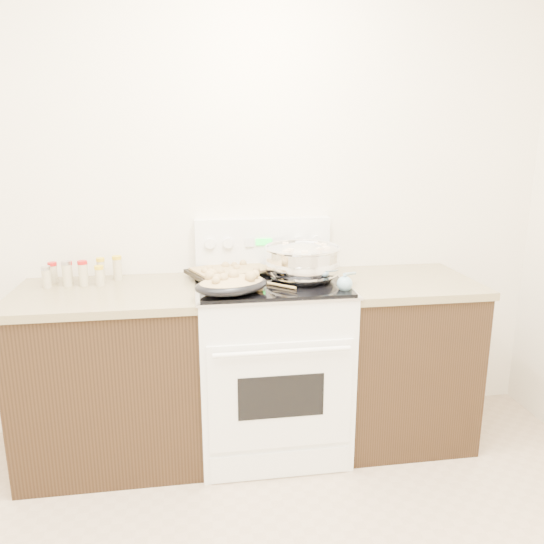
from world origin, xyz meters
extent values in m
cube|color=white|center=(0.00, 1.77, 1.35)|extent=(4.00, 0.05, 2.70)
cube|color=black|center=(-0.48, 1.43, 0.44)|extent=(0.90, 0.64, 0.88)
cube|color=brown|center=(-0.48, 1.43, 0.90)|extent=(0.93, 0.67, 0.04)
cube|color=black|center=(1.08, 1.43, 0.44)|extent=(0.70, 0.64, 0.88)
cube|color=brown|center=(1.08, 1.43, 0.90)|extent=(0.73, 0.67, 0.04)
cube|color=white|center=(0.35, 1.42, 0.46)|extent=(0.76, 0.66, 0.92)
cube|color=white|center=(0.35, 1.08, 0.45)|extent=(0.70, 0.01, 0.55)
cube|color=black|center=(0.35, 1.08, 0.46)|extent=(0.42, 0.01, 0.22)
cylinder|color=white|center=(0.35, 1.04, 0.70)|extent=(0.65, 0.02, 0.02)
cube|color=white|center=(0.35, 1.09, 0.08)|extent=(0.70, 0.01, 0.14)
cube|color=silver|center=(0.35, 1.42, 0.93)|extent=(0.78, 0.68, 0.01)
cube|color=black|center=(0.35, 1.42, 0.94)|extent=(0.74, 0.64, 0.01)
cube|color=white|center=(0.35, 1.72, 1.08)|extent=(0.76, 0.07, 0.28)
cylinder|color=white|center=(0.05, 1.67, 1.10)|extent=(0.06, 0.02, 0.06)
cylinder|color=white|center=(0.15, 1.67, 1.10)|extent=(0.06, 0.02, 0.06)
cylinder|color=white|center=(0.55, 1.67, 1.10)|extent=(0.06, 0.02, 0.06)
cylinder|color=white|center=(0.65, 1.67, 1.10)|extent=(0.06, 0.02, 0.06)
cube|color=#19E533|center=(0.35, 1.67, 1.10)|extent=(0.09, 0.00, 0.04)
cube|color=silver|center=(0.27, 1.67, 1.10)|extent=(0.05, 0.00, 0.05)
cube|color=silver|center=(0.43, 1.67, 1.10)|extent=(0.05, 0.00, 0.05)
ellipsoid|color=silver|center=(0.51, 1.40, 1.02)|extent=(0.40, 0.40, 0.23)
cylinder|color=silver|center=(0.51, 1.40, 0.95)|extent=(0.21, 0.21, 0.01)
torus|color=silver|center=(0.51, 1.40, 1.11)|extent=(0.40, 0.40, 0.02)
cylinder|color=silver|center=(0.51, 1.40, 1.05)|extent=(0.37, 0.37, 0.13)
cylinder|color=brown|center=(0.51, 1.40, 1.10)|extent=(0.35, 0.35, 0.00)
cube|color=#FCE1BA|center=(0.64, 1.45, 1.11)|extent=(0.03, 0.03, 0.02)
cube|color=#FCE1BA|center=(0.50, 1.41, 1.11)|extent=(0.05, 0.05, 0.03)
cube|color=#FCE1BA|center=(0.50, 1.28, 1.11)|extent=(0.04, 0.04, 0.03)
cube|color=#FCE1BA|center=(0.63, 1.36, 1.11)|extent=(0.04, 0.04, 0.03)
cube|color=#FCE1BA|center=(0.44, 1.51, 1.11)|extent=(0.04, 0.04, 0.03)
cube|color=#FCE1BA|center=(0.48, 1.37, 1.11)|extent=(0.04, 0.04, 0.03)
cube|color=#FCE1BA|center=(0.58, 1.34, 1.11)|extent=(0.03, 0.03, 0.02)
cube|color=#FCE1BA|center=(0.41, 1.31, 1.11)|extent=(0.04, 0.04, 0.03)
cube|color=#FCE1BA|center=(0.44, 1.34, 1.11)|extent=(0.05, 0.05, 0.03)
cube|color=#FCE1BA|center=(0.64, 1.47, 1.11)|extent=(0.04, 0.04, 0.02)
cube|color=#FCE1BA|center=(0.58, 1.34, 1.11)|extent=(0.05, 0.05, 0.03)
cube|color=#FCE1BA|center=(0.55, 1.48, 1.11)|extent=(0.04, 0.04, 0.03)
cube|color=#FCE1BA|center=(0.57, 1.46, 1.11)|extent=(0.04, 0.04, 0.03)
cube|color=#FCE1BA|center=(0.61, 1.50, 1.11)|extent=(0.03, 0.03, 0.02)
cube|color=#FCE1BA|center=(0.61, 1.44, 1.11)|extent=(0.04, 0.04, 0.03)
ellipsoid|color=black|center=(0.13, 1.21, 0.98)|extent=(0.43, 0.37, 0.08)
ellipsoid|color=tan|center=(0.13, 1.21, 1.00)|extent=(0.39, 0.33, 0.06)
sphere|color=tan|center=(0.03, 1.22, 1.03)|extent=(0.05, 0.05, 0.05)
sphere|color=tan|center=(0.04, 1.25, 1.03)|extent=(0.05, 0.05, 0.05)
sphere|color=tan|center=(0.14, 1.21, 1.03)|extent=(0.05, 0.05, 0.05)
sphere|color=tan|center=(0.22, 1.17, 1.03)|extent=(0.05, 0.05, 0.05)
sphere|color=tan|center=(0.09, 1.18, 1.03)|extent=(0.05, 0.05, 0.05)
sphere|color=tan|center=(0.24, 1.21, 1.03)|extent=(0.04, 0.04, 0.04)
sphere|color=tan|center=(0.06, 1.14, 1.03)|extent=(0.04, 0.04, 0.04)
sphere|color=tan|center=(0.06, 1.17, 1.03)|extent=(0.04, 0.04, 0.04)
cube|color=black|center=(0.16, 1.59, 0.95)|extent=(0.51, 0.44, 0.02)
cube|color=tan|center=(0.16, 1.59, 0.97)|extent=(0.46, 0.38, 0.02)
sphere|color=tan|center=(0.01, 1.53, 0.98)|extent=(0.04, 0.04, 0.04)
sphere|color=tan|center=(0.19, 1.58, 0.98)|extent=(0.04, 0.04, 0.04)
sphere|color=tan|center=(0.29, 1.49, 0.98)|extent=(0.04, 0.04, 0.04)
sphere|color=tan|center=(0.10, 1.49, 0.98)|extent=(0.04, 0.04, 0.04)
sphere|color=tan|center=(0.08, 1.50, 0.98)|extent=(0.04, 0.04, 0.04)
sphere|color=tan|center=(0.23, 1.67, 0.98)|extent=(0.04, 0.04, 0.04)
sphere|color=tan|center=(0.13, 1.64, 0.98)|extent=(0.04, 0.04, 0.04)
sphere|color=tan|center=(0.04, 1.56, 0.98)|extent=(0.04, 0.04, 0.04)
sphere|color=tan|center=(0.18, 1.64, 0.98)|extent=(0.04, 0.04, 0.04)
sphere|color=tan|center=(0.02, 1.51, 0.98)|extent=(0.04, 0.04, 0.04)
cylinder|color=tan|center=(0.35, 1.32, 0.95)|extent=(0.21, 0.19, 0.01)
sphere|color=tan|center=(0.27, 1.24, 0.96)|extent=(0.04, 0.04, 0.04)
sphere|color=#7AA3B5|center=(0.68, 1.19, 0.97)|extent=(0.08, 0.08, 0.08)
cylinder|color=#7AA3B5|center=(0.73, 1.29, 1.00)|extent=(0.13, 0.22, 0.07)
cylinder|color=#BFB28C|center=(-0.77, 1.63, 0.97)|extent=(0.04, 0.04, 0.09)
cylinder|color=#B21414|center=(-0.77, 1.63, 1.02)|extent=(0.05, 0.05, 0.02)
cylinder|color=#BFB28C|center=(-0.70, 1.63, 0.97)|extent=(0.05, 0.05, 0.09)
cylinder|color=#B21414|center=(-0.70, 1.63, 1.02)|extent=(0.05, 0.05, 0.02)
cylinder|color=#BFB28C|center=(-0.62, 1.63, 0.96)|extent=(0.05, 0.05, 0.09)
cylinder|color=#B21414|center=(-0.62, 1.63, 1.02)|extent=(0.05, 0.05, 0.02)
cylinder|color=#BFB28C|center=(-0.53, 1.62, 0.97)|extent=(0.04, 0.04, 0.11)
cylinder|color=gold|center=(-0.53, 1.62, 1.04)|extent=(0.04, 0.04, 0.02)
cylinder|color=#BFB28C|center=(-0.45, 1.64, 0.98)|extent=(0.05, 0.05, 0.11)
cylinder|color=gold|center=(-0.45, 1.64, 1.04)|extent=(0.05, 0.05, 0.02)
cylinder|color=#BFB28C|center=(-0.78, 1.54, 0.97)|extent=(0.04, 0.04, 0.09)
cylinder|color=#B2B2B7|center=(-0.78, 1.54, 1.02)|extent=(0.05, 0.05, 0.02)
cylinder|color=#BFB28C|center=(-0.69, 1.55, 0.98)|extent=(0.05, 0.05, 0.11)
cylinder|color=#B2B2B7|center=(-0.69, 1.55, 1.04)|extent=(0.05, 0.05, 0.02)
cylinder|color=#BFB28C|center=(-0.61, 1.54, 0.98)|extent=(0.05, 0.05, 0.11)
cylinder|color=#B21414|center=(-0.61, 1.54, 1.04)|extent=(0.05, 0.05, 0.02)
cylinder|color=#BFB28C|center=(-0.52, 1.54, 0.96)|extent=(0.04, 0.04, 0.09)
cylinder|color=gold|center=(-0.52, 1.54, 1.02)|extent=(0.05, 0.05, 0.02)
camera|label=1|loc=(-0.04, -1.20, 1.66)|focal=35.00mm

